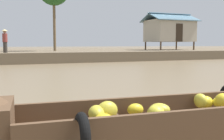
% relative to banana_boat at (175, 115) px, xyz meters
% --- Properties ---
extents(ground_plane, '(300.00, 300.00, 0.00)m').
position_rel_banana_boat_xyz_m(ground_plane, '(0.85, 6.16, -0.29)').
color(ground_plane, '#726047').
extents(riverbank_strip, '(160.00, 20.00, 0.78)m').
position_rel_banana_boat_xyz_m(riverbank_strip, '(0.85, 25.73, 0.10)').
color(riverbank_strip, brown).
rests_on(riverbank_strip, ground).
extents(banana_boat, '(6.07, 1.54, 0.84)m').
position_rel_banana_boat_xyz_m(banana_boat, '(0.00, 0.00, 0.00)').
color(banana_boat, brown).
rests_on(banana_boat, ground).
extents(stilt_house_right, '(5.15, 3.96, 3.87)m').
position_rel_banana_boat_xyz_m(stilt_house_right, '(14.19, 21.11, 2.56)').
color(stilt_house_right, '#4C3826').
rests_on(stilt_house_right, riverbank_strip).
extents(vendor_person, '(0.44, 0.44, 1.66)m').
position_rel_banana_boat_xyz_m(vendor_person, '(-2.22, 17.07, 1.42)').
color(vendor_person, '#332D28').
rests_on(vendor_person, riverbank_strip).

